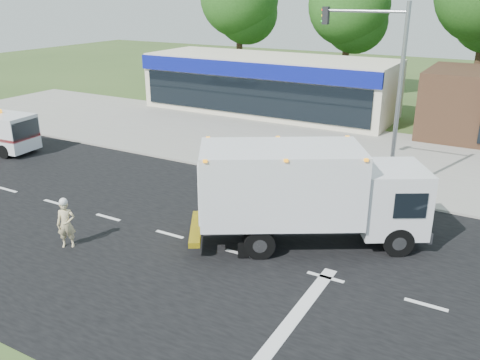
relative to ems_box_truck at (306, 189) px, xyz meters
The scene contains 10 objects.
ground 3.12m from the ems_box_truck, 128.74° to the right, with size 120.00×120.00×0.00m, color #385123.
road_asphalt 3.12m from the ems_box_truck, 128.74° to the right, with size 60.00×14.00×0.02m, color black.
sidewalk 6.82m from the ems_box_truck, 103.10° to the left, with size 60.00×2.40×0.12m, color gray.
parking_apron 12.41m from the ems_box_truck, 96.94° to the left, with size 60.00×9.00×0.02m, color gray.
lane_markings 3.78m from the ems_box_truck, 92.31° to the right, with size 55.20×7.00×0.01m.
ems_box_truck is the anchor object (origin of this frame).
emergency_worker 8.28m from the ems_box_truck, 148.35° to the right, with size 0.75×0.69×1.82m.
retail_strip_mall 20.90m from the ems_box_truck, 120.09° to the left, with size 18.00×6.20×4.00m.
traffic_signal_pole 6.50m from the ems_box_truck, 81.37° to the left, with size 3.51×0.25×8.00m.
background_trees 26.96m from the ems_box_truck, 95.05° to the left, with size 36.77×7.39×12.10m.
Camera 1 is at (7.45, -13.21, 8.32)m, focal length 38.00 mm.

